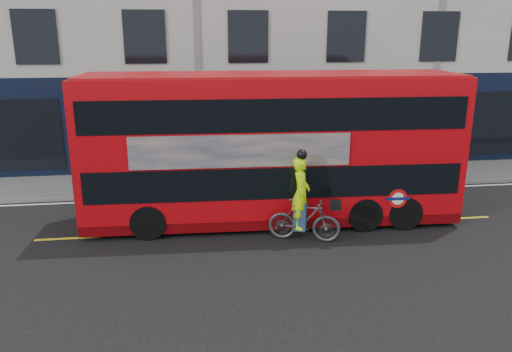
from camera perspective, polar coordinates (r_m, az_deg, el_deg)
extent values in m
plane|color=black|center=(13.50, -5.23, -8.72)|extent=(120.00, 120.00, 0.00)
cube|color=slate|center=(19.58, -6.14, -0.62)|extent=(60.00, 3.00, 0.12)
cube|color=gray|center=(18.15, -5.99, -1.95)|extent=(60.00, 0.12, 0.13)
cube|color=black|center=(20.57, -6.43, 5.74)|extent=(50.00, 0.08, 4.00)
cube|color=silver|center=(17.88, -5.95, -2.43)|extent=(58.00, 0.10, 0.01)
cube|color=#B6070D|center=(15.01, 1.79, 3.77)|extent=(11.22, 2.92, 4.00)
cube|color=#5B0306|center=(15.61, 1.72, -3.97)|extent=(11.22, 2.87, 0.30)
cube|color=black|center=(15.22, 1.76, 0.51)|extent=(10.77, 2.95, 0.91)
cube|color=black|center=(14.83, 1.82, 7.70)|extent=(10.77, 2.95, 0.91)
cube|color=maroon|center=(14.72, 1.86, 11.48)|extent=(10.99, 2.81, 0.08)
cube|color=black|center=(16.87, 20.94, 0.99)|extent=(0.12, 2.28, 0.91)
cube|color=black|center=(16.51, 21.60, 7.44)|extent=(0.12, 2.28, 0.91)
cube|color=black|center=(15.54, -19.13, -0.06)|extent=(0.12, 2.28, 0.91)
cube|color=tan|center=(13.64, -1.73, 2.85)|extent=(6.07, 0.26, 0.91)
cylinder|color=red|center=(15.06, 15.90, -2.50)|extent=(0.57, 0.04, 0.57)
cylinder|color=white|center=(15.05, 15.91, -2.50)|extent=(0.36, 0.03, 0.36)
cube|color=#0C1459|center=(15.05, 15.91, -2.51)|extent=(0.71, 0.05, 0.09)
cylinder|color=black|center=(16.47, 15.14, -2.71)|extent=(1.10, 2.61, 1.01)
cylinder|color=black|center=(16.08, 11.08, -2.90)|extent=(1.10, 2.61, 1.01)
cylinder|color=black|center=(15.52, -11.77, -3.64)|extent=(1.10, 2.61, 1.01)
imported|color=#404244|center=(14.04, 5.52, -5.04)|extent=(2.11, 1.22, 1.22)
imported|color=#AEE304|center=(13.79, 5.15, -1.97)|extent=(0.70, 0.85, 2.01)
cube|color=black|center=(13.81, 9.11, -3.27)|extent=(0.37, 0.33, 0.24)
cube|color=navy|center=(14.01, 5.08, -4.59)|extent=(0.45, 0.51, 0.77)
sphere|color=black|center=(13.49, 5.27, 2.45)|extent=(0.29, 0.29, 0.29)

